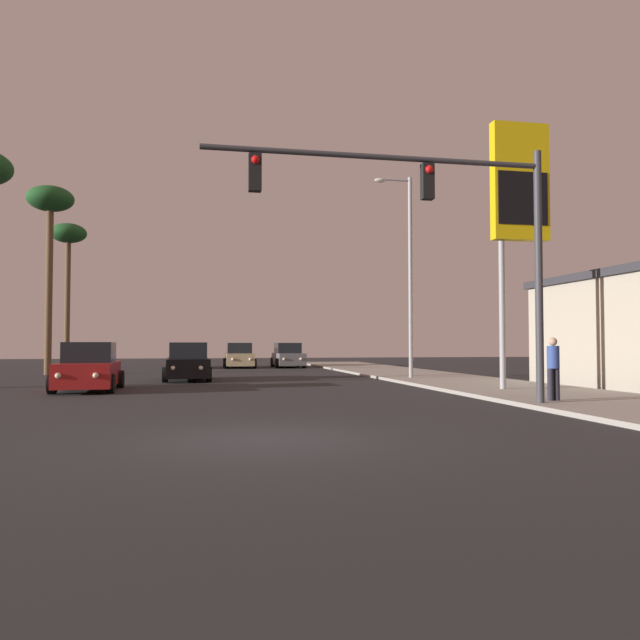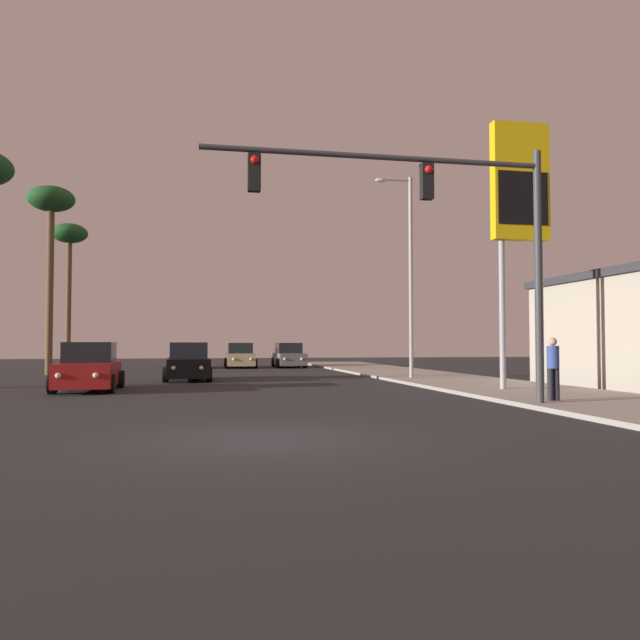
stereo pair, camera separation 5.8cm
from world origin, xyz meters
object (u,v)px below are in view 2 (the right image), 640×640
(car_tan, at_px, (240,356))
(palm_tree_mid, at_px, (51,211))
(car_blue, at_px, (191,357))
(traffic_light_mast, at_px, (444,217))
(car_black, at_px, (188,363))
(car_grey, at_px, (289,356))
(gas_station_sign, at_px, (520,196))
(pedestrian_on_sidewalk, at_px, (553,366))
(palm_tree_far, at_px, (69,242))
(car_red, at_px, (89,369))
(street_lamp, at_px, (408,266))

(car_tan, bearing_deg, palm_tree_mid, 36.87)
(car_blue, height_order, palm_tree_mid, palm_tree_mid)
(traffic_light_mast, bearing_deg, car_blue, 103.28)
(car_black, relative_size, palm_tree_mid, 0.44)
(car_grey, distance_m, car_blue, 6.56)
(car_black, relative_size, traffic_light_mast, 0.50)
(gas_station_sign, distance_m, pedestrian_on_sidewalk, 7.12)
(car_blue, height_order, gas_station_sign, gas_station_sign)
(car_black, relative_size, palm_tree_far, 0.44)
(car_grey, xyz_separation_m, pedestrian_on_sidewalk, (3.25, -27.22, 0.27))
(palm_tree_mid, bearing_deg, car_red, -71.47)
(car_red, bearing_deg, car_tan, -110.51)
(car_grey, relative_size, street_lamp, 0.48)
(car_blue, distance_m, traffic_light_mast, 28.90)
(palm_tree_mid, bearing_deg, gas_station_sign, -39.98)
(car_tan, height_order, traffic_light_mast, traffic_light_mast)
(street_lamp, distance_m, gas_station_sign, 7.56)
(car_grey, xyz_separation_m, palm_tree_far, (-14.78, 2.39, 7.78))
(palm_tree_far, bearing_deg, car_blue, -15.29)
(traffic_light_mast, height_order, gas_station_sign, gas_station_sign)
(palm_tree_mid, bearing_deg, traffic_light_mast, -55.62)
(car_red, distance_m, palm_tree_mid, 14.85)
(car_black, bearing_deg, street_lamp, 167.75)
(car_tan, bearing_deg, traffic_light_mast, 98.01)
(traffic_light_mast, bearing_deg, pedestrian_on_sidewalk, 8.55)
(street_lamp, distance_m, palm_tree_far, 25.77)
(traffic_light_mast, bearing_deg, car_grey, 90.02)
(car_tan, bearing_deg, car_grey, -176.94)
(car_blue, relative_size, traffic_light_mast, 0.50)
(car_black, distance_m, car_blue, 14.16)
(car_blue, relative_size, palm_tree_mid, 0.43)
(car_red, height_order, gas_station_sign, gas_station_sign)
(traffic_light_mast, bearing_deg, palm_tree_far, 116.16)
(car_black, bearing_deg, pedestrian_on_sidewalk, 124.55)
(car_blue, bearing_deg, car_red, 80.50)
(car_tan, bearing_deg, gas_station_sign, 110.33)
(car_grey, relative_size, car_black, 1.00)
(car_red, distance_m, palm_tree_far, 23.82)
(car_grey, distance_m, palm_tree_far, 16.87)
(car_grey, relative_size, palm_tree_mid, 0.44)
(car_tan, xyz_separation_m, car_black, (-3.17, -13.90, 0.00))
(car_black, distance_m, traffic_light_mast, 15.68)
(car_black, bearing_deg, palm_tree_mid, -43.18)
(car_red, xyz_separation_m, gas_station_sign, (14.40, -3.49, 5.86))
(traffic_light_mast, relative_size, palm_tree_mid, 0.88)
(traffic_light_mast, xyz_separation_m, palm_tree_far, (-14.79, 30.10, 3.74))
(car_blue, bearing_deg, car_black, 90.02)
(traffic_light_mast, height_order, street_lamp, street_lamp)
(car_tan, height_order, pedestrian_on_sidewalk, pedestrian_on_sidewalk)
(car_blue, distance_m, palm_tree_far, 11.53)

